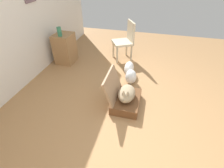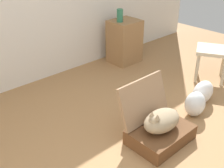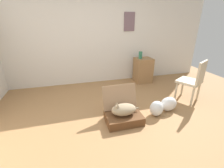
% 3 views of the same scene
% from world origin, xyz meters
% --- Properties ---
extents(ground_plane, '(7.68, 7.68, 0.00)m').
position_xyz_m(ground_plane, '(0.00, 0.00, 0.00)').
color(ground_plane, '#9E7247').
rests_on(ground_plane, ground).
extents(wall_back, '(6.40, 0.15, 2.60)m').
position_xyz_m(wall_back, '(0.00, 2.26, 1.30)').
color(wall_back, silver).
rests_on(wall_back, ground).
extents(suitcase_base, '(0.63, 0.46, 0.16)m').
position_xyz_m(suitcase_base, '(0.04, 0.12, 0.08)').
color(suitcase_base, brown).
rests_on(suitcase_base, ground).
extents(suitcase_lid, '(0.63, 0.18, 0.44)m').
position_xyz_m(suitcase_lid, '(0.04, 0.37, 0.38)').
color(suitcase_lid, '#9B7756').
rests_on(suitcase_lid, suitcase_base).
extents(cat, '(0.52, 0.28, 0.24)m').
position_xyz_m(cat, '(0.03, 0.12, 0.26)').
color(cat, '#998466').
rests_on(cat, suitcase_base).
extents(plastic_bag_white, '(0.26, 0.22, 0.30)m').
position_xyz_m(plastic_bag_white, '(0.71, 0.15, 0.15)').
color(plastic_bag_white, silver).
rests_on(plastic_bag_white, ground).
extents(plastic_bag_clear, '(0.34, 0.21, 0.29)m').
position_xyz_m(plastic_bag_clear, '(1.03, 0.25, 0.15)').
color(plastic_bag_clear, white).
rests_on(plastic_bag_clear, ground).
extents(side_table, '(0.46, 0.41, 0.70)m').
position_xyz_m(side_table, '(1.23, 1.85, 0.35)').
color(side_table, olive).
rests_on(side_table, ground).
extents(vase_tall, '(0.10, 0.10, 0.20)m').
position_xyz_m(vase_tall, '(1.11, 1.84, 0.79)').
color(vase_tall, '#2D7051').
rests_on(vase_tall, side_table).
extents(chair, '(0.60, 0.60, 0.94)m').
position_xyz_m(chair, '(1.73, 0.48, 0.51)').
color(chair, beige).
rests_on(chair, ground).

